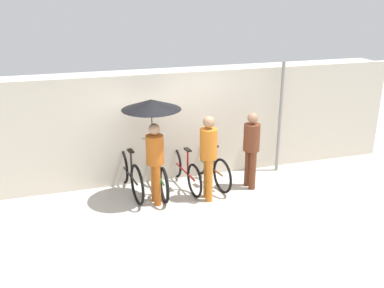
{
  "coord_description": "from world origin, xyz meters",
  "views": [
    {
      "loc": [
        -1.89,
        -6.27,
        3.76
      ],
      "look_at": [
        0.35,
        1.01,
        1.0
      ],
      "focal_mm": 40.0,
      "sensor_mm": 36.0,
      "label": 1
    }
  ],
  "objects_px": {
    "parked_bicycle_0": "(129,174)",
    "pedestrian_leading": "(152,121)",
    "parked_bicycle_1": "(158,174)",
    "pedestrian_trailing": "(251,145)",
    "pedestrian_center": "(208,152)",
    "parked_bicycle_2": "(184,170)",
    "parked_bicycle_3": "(210,166)"
  },
  "relations": [
    {
      "from": "pedestrian_trailing",
      "to": "parked_bicycle_2",
      "type": "bearing_deg",
      "value": 152.91
    },
    {
      "from": "parked_bicycle_1",
      "to": "parked_bicycle_3",
      "type": "height_order",
      "value": "parked_bicycle_3"
    },
    {
      "from": "parked_bicycle_2",
      "to": "pedestrian_leading",
      "type": "bearing_deg",
      "value": 116.72
    },
    {
      "from": "parked_bicycle_1",
      "to": "pedestrian_leading",
      "type": "distance_m",
      "value": 1.28
    },
    {
      "from": "parked_bicycle_1",
      "to": "pedestrian_center",
      "type": "bearing_deg",
      "value": -126.01
    },
    {
      "from": "parked_bicycle_0",
      "to": "parked_bicycle_2",
      "type": "distance_m",
      "value": 1.1
    },
    {
      "from": "parked_bicycle_1",
      "to": "parked_bicycle_2",
      "type": "height_order",
      "value": "parked_bicycle_2"
    },
    {
      "from": "pedestrian_trailing",
      "to": "pedestrian_leading",
      "type": "bearing_deg",
      "value": 172.83
    },
    {
      "from": "parked_bicycle_0",
      "to": "pedestrian_trailing",
      "type": "bearing_deg",
      "value": -108.32
    },
    {
      "from": "parked_bicycle_2",
      "to": "parked_bicycle_0",
      "type": "bearing_deg",
      "value": 82.57
    },
    {
      "from": "parked_bicycle_2",
      "to": "pedestrian_center",
      "type": "bearing_deg",
      "value": -164.33
    },
    {
      "from": "pedestrian_leading",
      "to": "pedestrian_center",
      "type": "height_order",
      "value": "pedestrian_leading"
    },
    {
      "from": "parked_bicycle_2",
      "to": "parked_bicycle_3",
      "type": "xyz_separation_m",
      "value": [
        0.55,
        0.02,
        0.01
      ]
    },
    {
      "from": "parked_bicycle_2",
      "to": "pedestrian_leading",
      "type": "distance_m",
      "value": 1.47
    },
    {
      "from": "parked_bicycle_1",
      "to": "parked_bicycle_2",
      "type": "relative_size",
      "value": 0.98
    },
    {
      "from": "parked_bicycle_2",
      "to": "parked_bicycle_1",
      "type": "bearing_deg",
      "value": 91.43
    },
    {
      "from": "pedestrian_center",
      "to": "pedestrian_trailing",
      "type": "bearing_deg",
      "value": 19.3
    },
    {
      "from": "parked_bicycle_1",
      "to": "pedestrian_trailing",
      "type": "height_order",
      "value": "pedestrian_trailing"
    },
    {
      "from": "pedestrian_leading",
      "to": "pedestrian_center",
      "type": "distance_m",
      "value": 1.18
    },
    {
      "from": "parked_bicycle_0",
      "to": "pedestrian_center",
      "type": "height_order",
      "value": "pedestrian_center"
    },
    {
      "from": "parked_bicycle_0",
      "to": "pedestrian_trailing",
      "type": "relative_size",
      "value": 1.14
    },
    {
      "from": "parked_bicycle_0",
      "to": "parked_bicycle_2",
      "type": "height_order",
      "value": "parked_bicycle_2"
    },
    {
      "from": "pedestrian_center",
      "to": "pedestrian_trailing",
      "type": "height_order",
      "value": "pedestrian_center"
    },
    {
      "from": "parked_bicycle_2",
      "to": "pedestrian_leading",
      "type": "relative_size",
      "value": 0.87
    },
    {
      "from": "pedestrian_center",
      "to": "pedestrian_trailing",
      "type": "xyz_separation_m",
      "value": [
        0.97,
        0.24,
        -0.06
      ]
    },
    {
      "from": "pedestrian_leading",
      "to": "parked_bicycle_1",
      "type": "bearing_deg",
      "value": 63.69
    },
    {
      "from": "parked_bicycle_3",
      "to": "pedestrian_trailing",
      "type": "xyz_separation_m",
      "value": [
        0.69,
        -0.45,
        0.53
      ]
    },
    {
      "from": "parked_bicycle_0",
      "to": "pedestrian_leading",
      "type": "bearing_deg",
      "value": -147.91
    },
    {
      "from": "parked_bicycle_2",
      "to": "parked_bicycle_3",
      "type": "distance_m",
      "value": 0.55
    },
    {
      "from": "parked_bicycle_2",
      "to": "pedestrian_center",
      "type": "distance_m",
      "value": 0.95
    },
    {
      "from": "parked_bicycle_3",
      "to": "pedestrian_trailing",
      "type": "relative_size",
      "value": 1.09
    },
    {
      "from": "parked_bicycle_0",
      "to": "parked_bicycle_2",
      "type": "relative_size",
      "value": 1.05
    }
  ]
}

